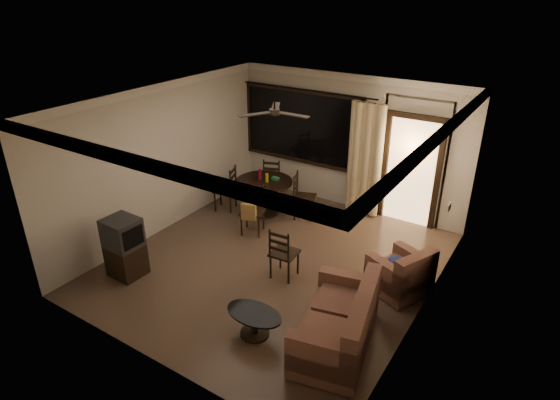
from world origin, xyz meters
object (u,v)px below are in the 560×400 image
Objects in this scene: dining_chair_west at (226,197)px; armchair at (402,275)px; dining_chair_south at (252,218)px; side_chair at (284,262)px; dining_table at (264,188)px; dining_chair_east at (304,205)px; sofa at (341,326)px; coffee_table at (254,320)px; dining_chair_north at (273,186)px; tv_cabinet at (125,247)px.

dining_chair_west reaches higher than armchair.
dining_chair_south reaches higher than side_chair.
dining_table is 3.52m from armchair.
dining_chair_east is 2.15m from side_chair.
dining_chair_west is at bearing 135.42° from sofa.
sofa reaches higher than coffee_table.
dining_chair_south is at bearing -161.75° from armchair.
coffee_table is at bearing 102.33° from side_chair.
dining_chair_east is 1.14× the size of coffee_table.
dining_chair_north is 4.04m from armchair.
sofa is 1.78m from side_chair.
dining_table is 4.09m from sofa.
side_chair is (-0.40, 1.39, 0.03)m from coffee_table.
dining_chair_south is at bearing 133.36° from sofa.
dining_chair_east is 3.75m from sofa.
dining_table is 1.14× the size of tv_cabinet.
sofa is (3.70, 0.36, -0.17)m from tv_cabinet.
tv_cabinet is 2.62m from coffee_table.
tv_cabinet is at bearing 65.13° from dining_chair_north.
tv_cabinet reaches higher than dining_chair_south.
dining_table is 2.35m from side_chair.
dining_chair_east is at bearing 175.26° from armchair.
coffee_table is (2.77, -2.84, -0.04)m from dining_chair_west.
dining_chair_west is at bearing -160.58° from dining_table.
dining_chair_east is 0.54× the size of sofa.
tv_cabinet is 1.23× the size of coffee_table.
dining_table is at bearing 90.08° from dining_chair_west.
armchair is (4.12, -0.83, 0.04)m from dining_chair_west.
dining_chair_east is 1.20m from dining_chair_south.
dining_table reaches higher than coffee_table.
coffee_table is (1.69, -2.31, -0.06)m from dining_chair_south.
dining_chair_east is at bearing 109.31° from coffee_table.
dining_chair_west is at bearing 43.24° from dining_chair_north.
side_chair is (-1.49, 0.98, -0.07)m from sofa.
sofa is (3.86, -2.42, 0.06)m from dining_chair_west.
dining_chair_north is at bearing 109.46° from dining_table.
tv_cabinet is at bearing -16.04° from dining_chair_west.
tv_cabinet reaches higher than dining_chair_north.
armchair is at bearing 56.06° from coffee_table.
sofa is (3.07, -2.70, -0.23)m from dining_table.
coffee_table is (1.19, -3.39, -0.04)m from dining_chair_east.
armchair is at bearing 68.22° from sofa.
dining_chair_west reaches higher than side_chair.
dining_chair_north is 1.03× the size of side_chair.
dining_chair_east is at bearing 136.76° from dining_chair_north.
dining_table is at bearing -51.43° from side_chair.
tv_cabinet reaches higher than sofa.
dining_chair_west is 2.80m from tv_cabinet.
dining_chair_east reaches higher than side_chair.
tv_cabinet reaches higher than coffee_table.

